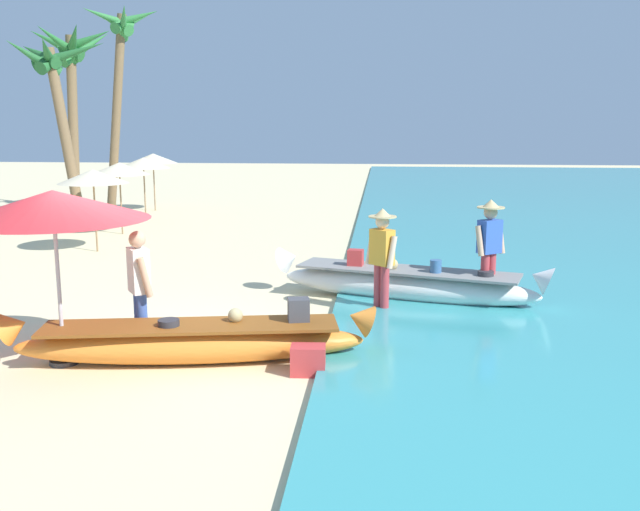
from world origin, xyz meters
TOP-DOWN VIEW (x-y plane):
  - ground_plane at (0.00, 0.00)m, footprint 80.00×80.00m
  - boat_orange_foreground at (0.63, -0.69)m, footprint 4.72×1.43m
  - boat_white_midground at (3.42, 2.64)m, footprint 4.69×2.04m
  - person_vendor_hatted at (3.00, 1.89)m, footprint 0.54×0.52m
  - person_tourist_customer at (-0.19, -0.24)m, footprint 0.47×0.57m
  - person_vendor_assistant at (4.73, 2.36)m, footprint 0.56×0.48m
  - patio_umbrella_large at (-0.98, -0.89)m, footprint 2.32×2.32m
  - parasol_row_0 at (-3.63, 6.70)m, footprint 1.60×1.60m
  - parasol_row_1 at (-3.96, 9.25)m, footprint 1.60×1.60m
  - parasol_row_2 at (-4.15, 11.73)m, footprint 1.60×1.60m
  - parasol_row_3 at (-4.65, 14.19)m, footprint 1.60×1.60m
  - palm_tree_tall_inland at (-5.26, 13.31)m, footprint 2.39×2.51m
  - palm_tree_leaning_seaward at (-5.72, 9.63)m, footprint 2.64×2.83m
  - palm_tree_mid_cluster at (-5.90, 11.14)m, footprint 2.53×2.77m
  - cooler_box at (2.13, -1.00)m, footprint 0.43×0.31m

SIDE VIEW (x-z plane):
  - ground_plane at x=0.00m, z-range 0.00..0.00m
  - cooler_box at x=2.13m, z-range 0.00..0.36m
  - boat_orange_foreground at x=0.63m, z-range -0.12..0.68m
  - boat_white_midground at x=3.42m, z-range -0.12..0.74m
  - person_tourist_customer at x=-0.19m, z-range 0.10..1.71m
  - person_vendor_hatted at x=3.00m, z-range 0.13..1.81m
  - person_vendor_assistant at x=4.73m, z-range 0.14..1.93m
  - parasol_row_0 at x=-3.63m, z-range 0.79..2.70m
  - parasol_row_1 at x=-3.96m, z-range 0.79..2.70m
  - parasol_row_2 at x=-4.15m, z-range 0.79..2.70m
  - parasol_row_3 at x=-4.65m, z-range 0.79..2.70m
  - patio_umbrella_large at x=-0.98m, z-range 0.91..3.11m
  - palm_tree_leaning_seaward at x=-5.72m, z-range 1.51..6.72m
  - palm_tree_mid_cluster at x=-5.90m, z-range 1.69..7.41m
  - palm_tree_tall_inland at x=-5.26m, z-range 1.84..8.38m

